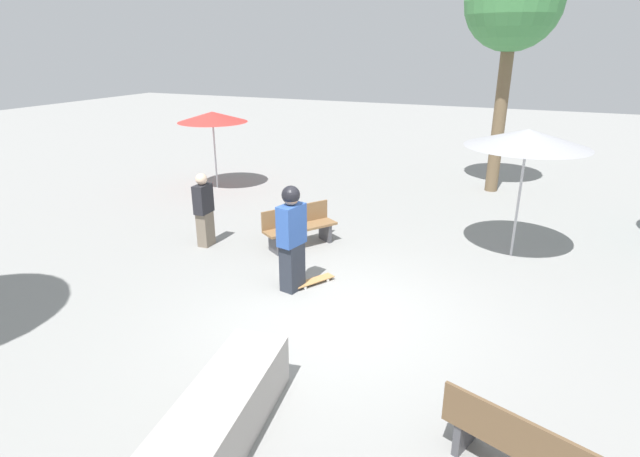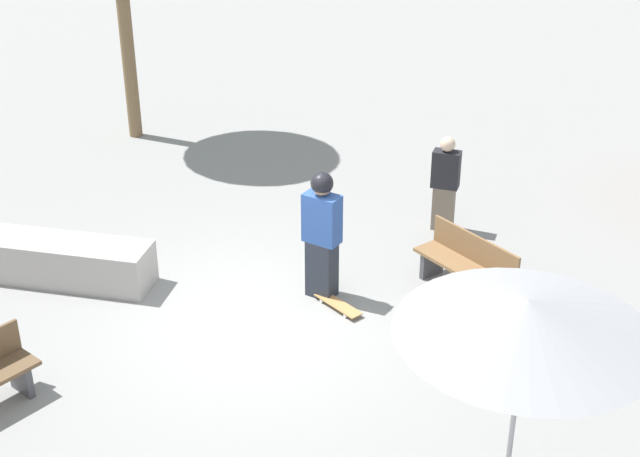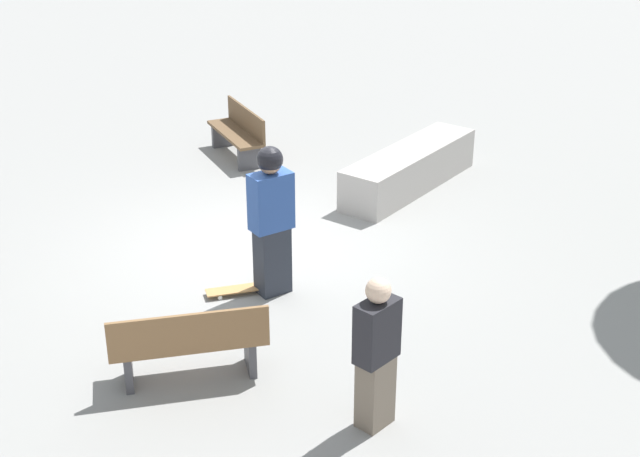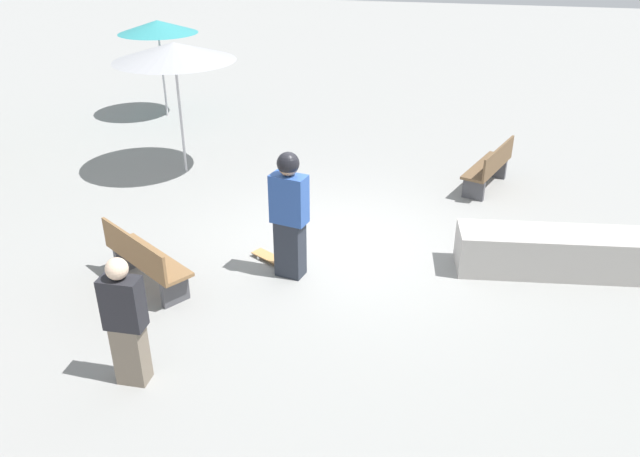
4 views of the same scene
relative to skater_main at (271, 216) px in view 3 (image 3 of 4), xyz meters
name	(u,v)px [view 3 (image 3 of 4)]	position (x,y,z in m)	size (l,w,h in m)	color
ground_plane	(253,251)	(-0.56, -0.99, -1.01)	(60.00, 60.00, 0.00)	gray
skater_main	(271,216)	(0.00, 0.00, 0.00)	(0.54, 0.37, 1.87)	#282D38
skateboard	(239,289)	(0.33, -0.26, -0.95)	(0.79, 0.57, 0.07)	#B7844C
concrete_ledge	(410,169)	(-3.76, -0.92, -0.69)	(2.96, 1.07, 0.63)	#A8A39E
bench_near	(239,133)	(-2.83, -3.86, -0.58)	(0.96, 1.65, 0.85)	#47474C
bench_far	(189,344)	(1.87, 0.77, -0.58)	(1.58, 1.24, 0.85)	#47474C
bystander_watching	(376,354)	(1.11, 2.60, -0.23)	(0.43, 0.25, 1.57)	#726656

